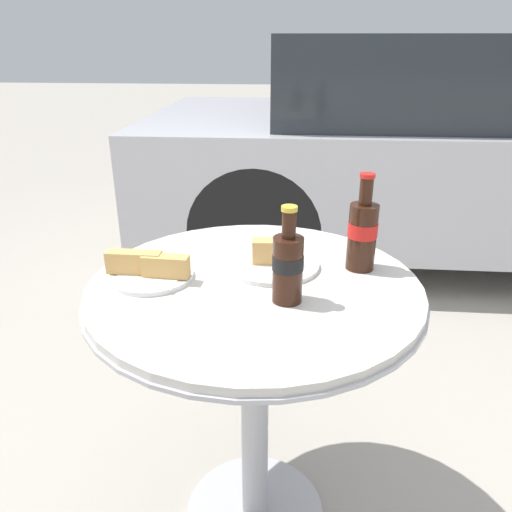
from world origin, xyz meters
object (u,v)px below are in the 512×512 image
object	(u,v)px
cola_bottle_right	(362,232)
parked_car	(439,150)
cola_bottle_left	(288,265)
lunch_plate_far	(150,270)
lunch_plate_near	(272,261)
bistro_table	(255,341)

from	to	relation	value
cola_bottle_right	parked_car	bearing A→B (deg)	70.90
cola_bottle_left	lunch_plate_far	bearing A→B (deg)	165.95
lunch_plate_near	parked_car	size ratio (longest dim) A/B	0.06
bistro_table	parked_car	distance (m)	2.50
parked_car	lunch_plate_near	bearing A→B (deg)	-113.96
bistro_table	lunch_plate_near	xyz separation A→B (m)	(0.04, 0.09, 0.18)
cola_bottle_left	lunch_plate_near	xyz separation A→B (m)	(-0.04, 0.17, -0.07)
cola_bottle_left	parked_car	xyz separation A→B (m)	(0.93, 2.37, -0.23)
bistro_table	lunch_plate_near	size ratio (longest dim) A/B	3.38
bistro_table	lunch_plate_far	size ratio (longest dim) A/B	3.89
lunch_plate_near	lunch_plate_far	size ratio (longest dim) A/B	1.15
cola_bottle_right	lunch_plate_near	bearing A→B (deg)	-177.05
cola_bottle_right	lunch_plate_near	xyz separation A→B (m)	(-0.22, -0.01, -0.08)
lunch_plate_near	bistro_table	bearing A→B (deg)	-112.65
lunch_plate_far	parked_car	distance (m)	2.62
lunch_plate_near	lunch_plate_far	bearing A→B (deg)	-162.41
cola_bottle_right	parked_car	distance (m)	2.32
lunch_plate_near	lunch_plate_far	world-z (taller)	lunch_plate_near
lunch_plate_near	cola_bottle_left	bearing A→B (deg)	-76.58
bistro_table	cola_bottle_right	world-z (taller)	cola_bottle_right
bistro_table	cola_bottle_right	bearing A→B (deg)	21.43
bistro_table	parked_car	size ratio (longest dim) A/B	0.21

